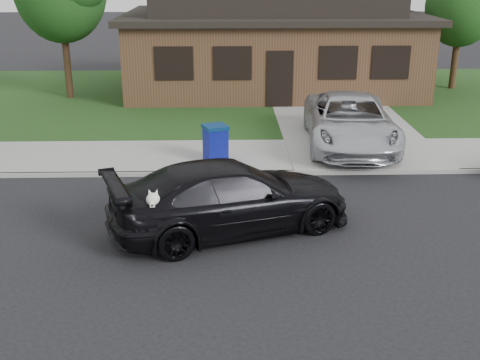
{
  "coord_description": "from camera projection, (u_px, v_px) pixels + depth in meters",
  "views": [
    {
      "loc": [
        1.88,
        -11.77,
        5.42
      ],
      "look_at": [
        2.19,
        0.1,
        1.1
      ],
      "focal_mm": 45.0,
      "sensor_mm": 36.0,
      "label": 1
    }
  ],
  "objects": [
    {
      "name": "driveway",
      "position": [
        335.0,
        114.0,
        22.38
      ],
      "size": [
        4.5,
        13.0,
        0.14
      ],
      "primitive_type": "cube",
      "color": "gray",
      "rests_on": "ground"
    },
    {
      "name": "sedan",
      "position": [
        230.0,
        197.0,
        12.65
      ],
      "size": [
        5.59,
        3.79,
        1.5
      ],
      "rotation": [
        0.0,
        0.0,
        1.93
      ],
      "color": "black",
      "rests_on": "ground"
    },
    {
      "name": "ground",
      "position": [
        138.0,
        231.0,
        12.86
      ],
      "size": [
        120.0,
        120.0,
        0.0
      ],
      "primitive_type": "plane",
      "color": "black",
      "rests_on": "ground"
    },
    {
      "name": "lawn",
      "position": [
        179.0,
        98.0,
        25.05
      ],
      "size": [
        60.0,
        13.0,
        0.13
      ],
      "primitive_type": "cube",
      "color": "#193814",
      "rests_on": "ground"
    },
    {
      "name": "house",
      "position": [
        272.0,
        41.0,
        26.32
      ],
      "size": [
        12.6,
        8.6,
        4.65
      ],
      "color": "#422B1C",
      "rests_on": "ground"
    },
    {
      "name": "minivan",
      "position": [
        350.0,
        121.0,
        18.08
      ],
      "size": [
        2.92,
        5.64,
        1.52
      ],
      "primitive_type": "imported",
      "rotation": [
        0.0,
        0.0,
        -0.07
      ],
      "color": "silver",
      "rests_on": "driveway"
    },
    {
      "name": "recycling_bin",
      "position": [
        215.0,
        143.0,
        16.82
      ],
      "size": [
        0.8,
        0.8,
        1.04
      ],
      "rotation": [
        0.0,
        0.0,
        0.37
      ],
      "color": "navy",
      "rests_on": "sidewalk"
    },
    {
      "name": "curb",
      "position": [
        155.0,
        174.0,
        16.13
      ],
      "size": [
        60.0,
        0.12,
        0.12
      ],
      "primitive_type": "cube",
      "color": "gray",
      "rests_on": "ground"
    },
    {
      "name": "sidewalk",
      "position": [
        161.0,
        157.0,
        17.54
      ],
      "size": [
        60.0,
        3.0,
        0.12
      ],
      "primitive_type": "cube",
      "color": "gray",
      "rests_on": "ground"
    },
    {
      "name": "tree_1",
      "position": [
        466.0,
        5.0,
        25.42
      ],
      "size": [
        3.15,
        3.0,
        5.25
      ],
      "color": "#332114",
      "rests_on": "ground"
    }
  ]
}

